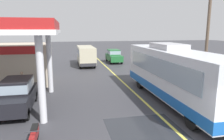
# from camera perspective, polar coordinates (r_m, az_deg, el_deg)

# --- Properties ---
(ground) EXTENTS (120.00, 120.00, 0.00)m
(ground) POSITION_cam_1_polar(r_m,az_deg,el_deg) (26.10, -1.39, 0.72)
(ground) COLOR #38383D
(lane_divider_stripe) EXTENTS (0.16, 50.00, 0.01)m
(lane_divider_stripe) POSITION_cam_1_polar(r_m,az_deg,el_deg) (21.31, 1.12, -1.58)
(lane_divider_stripe) COLOR #D8CC4C
(lane_divider_stripe) RESTS_ON ground
(wet_puddle_patch) EXTENTS (3.44, 5.03, 0.01)m
(wet_puddle_patch) POSITION_cam_1_polar(r_m,az_deg,el_deg) (9.54, 10.98, -18.09)
(wet_puddle_patch) COLOR #26282D
(wet_puddle_patch) RESTS_ON ground
(coach_bus_main) EXTENTS (2.60, 11.04, 3.69)m
(coach_bus_main) POSITION_cam_1_polar(r_m,az_deg,el_deg) (14.11, 16.52, -1.34)
(coach_bus_main) COLOR silver
(coach_bus_main) RESTS_ON ground
(gas_station_roadside) EXTENTS (9.10, 11.95, 5.10)m
(gas_station_roadside) POSITION_cam_1_polar(r_m,az_deg,el_deg) (18.13, -28.06, 3.36)
(gas_station_roadside) COLOR #B21E1E
(gas_station_roadside) RESTS_ON ground
(car_at_pump) EXTENTS (1.70, 4.20, 1.82)m
(car_at_pump) POSITION_cam_1_polar(r_m,az_deg,el_deg) (13.28, -24.34, -5.76)
(car_at_pump) COLOR black
(car_at_pump) RESTS_ON ground
(minibus_opposing_lane) EXTENTS (2.04, 6.13, 2.44)m
(minibus_opposing_lane) POSITION_cam_1_polar(r_m,az_deg,el_deg) (27.61, -7.09, 4.28)
(minibus_opposing_lane) COLOR #BFB799
(minibus_opposing_lane) RESTS_ON ground
(motorcycle_parked_forecourt) EXTENTS (0.55, 1.80, 0.92)m
(motorcycle_parked_forecourt) POSITION_cam_1_polar(r_m,az_deg,el_deg) (9.29, -20.27, -16.36)
(motorcycle_parked_forecourt) COLOR black
(motorcycle_parked_forecourt) RESTS_ON ground
(pedestrian_near_pump) EXTENTS (0.55, 0.22, 1.66)m
(pedestrian_near_pump) POSITION_cam_1_polar(r_m,az_deg,el_deg) (16.41, -23.09, -2.91)
(pedestrian_near_pump) COLOR #33333F
(pedestrian_near_pump) RESTS_ON ground
(car_trailing_behind_bus) EXTENTS (1.70, 4.20, 1.82)m
(car_trailing_behind_bus) POSITION_cam_1_polar(r_m,az_deg,el_deg) (29.94, 0.48, 3.99)
(car_trailing_behind_bus) COLOR #1E602D
(car_trailing_behind_bus) RESTS_ON ground
(utility_pole_roadside) EXTENTS (1.80, 0.24, 8.78)m
(utility_pole_roadside) POSITION_cam_1_polar(r_m,az_deg,el_deg) (18.87, 24.55, 9.85)
(utility_pole_roadside) COLOR brown
(utility_pole_roadside) RESTS_ON ground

